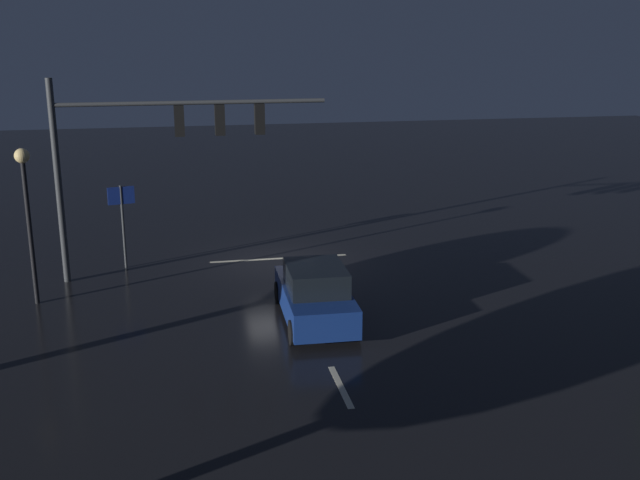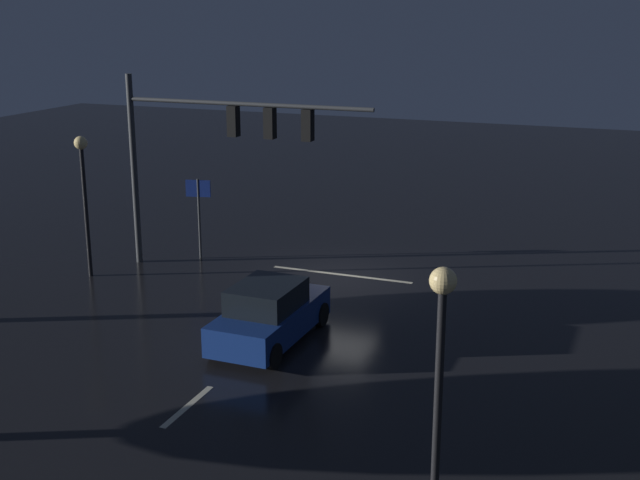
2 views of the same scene
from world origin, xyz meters
name	(u,v)px [view 1 (image 1 of 2)]	position (x,y,z in m)	size (l,w,h in m)	color
ground_plane	(281,262)	(0.00, 0.00, 0.00)	(80.00, 80.00, 0.00)	black
traffic_signal_assembly	(158,139)	(4.05, 0.76, 4.66)	(8.80, 0.47, 6.63)	#383A3D
lane_dash_far	(299,300)	(0.00, 4.00, 0.00)	(2.20, 0.16, 0.01)	beige
lane_dash_mid	(341,386)	(0.00, 10.00, 0.00)	(2.20, 0.16, 0.01)	beige
stop_bar	(279,258)	(0.00, -0.43, 0.00)	(5.00, 0.16, 0.01)	beige
car_approaching	(315,295)	(-0.17, 5.82, 0.80)	(1.98, 4.40, 1.70)	navy
street_lamp_right_kerb	(26,196)	(7.90, 2.76, 3.36)	(0.44, 0.44, 4.77)	black
route_sign	(122,209)	(5.42, -0.40, 2.11)	(0.89, 0.25, 2.94)	#383A3D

